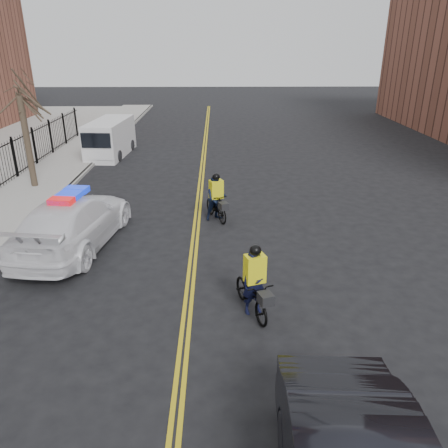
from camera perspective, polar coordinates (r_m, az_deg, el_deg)
name	(u,v)px	position (r m, az deg, el deg)	size (l,w,h in m)	color
ground	(188,310)	(11.24, -4.78, -11.09)	(120.00, 120.00, 0.00)	black
center_line_left	(197,202)	(18.43, -3.55, 2.87)	(0.10, 60.00, 0.01)	gold
center_line_right	(201,202)	(18.42, -3.06, 2.87)	(0.10, 60.00, 0.01)	gold
sidewalk	(19,202)	(20.15, -25.17, 2.66)	(3.00, 60.00, 0.15)	gray
curb	(55,201)	(19.58, -21.16, 2.77)	(0.20, 60.00, 0.15)	gray
street_tree	(22,110)	(21.22, -24.90, 13.34)	(3.20, 3.20, 4.80)	#3D3024
police_cruiser	(73,222)	(14.96, -19.09, 0.27)	(3.09, 6.05, 1.84)	white
cargo_van	(109,139)	(26.89, -14.73, 10.70)	(2.17, 5.01, 2.05)	silver
cyclist_near	(254,290)	(10.81, 3.98, -8.53)	(1.22, 1.98, 1.84)	black
cyclist_far	(216,202)	(16.35, -1.00, 2.94)	(1.19, 1.84, 1.81)	black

